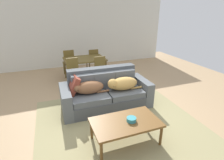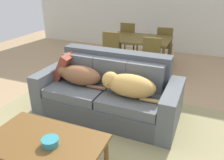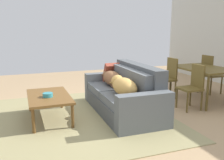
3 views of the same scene
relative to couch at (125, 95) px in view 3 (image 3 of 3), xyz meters
The scene contains 12 objects.
ground_plane 0.41m from the couch, 98.68° to the right, with size 10.00×10.00×0.00m, color tan.
area_rug 1.02m from the couch, 90.09° to the right, with size 3.35×3.31×0.01m, color #9A9061.
couch is the anchor object (origin of this frame).
dog_on_left_cushion 0.52m from the couch, 166.91° to the right, with size 0.83×0.33×0.30m.
dog_on_right_cushion 0.49m from the couch, 27.48° to the right, with size 0.88×0.37×0.32m.
throw_pillow_by_left_arm 0.83m from the couch, behind, with size 0.12×0.44×0.44m, color brown.
coffee_table 1.42m from the couch, 94.23° to the right, with size 1.20×0.71×0.44m.
bowl_on_coffee_table 1.45m from the couch, 90.24° to the right, with size 0.17×0.17×0.07m, color teal.
dining_table 1.97m from the couch, 92.25° to the left, with size 1.34×0.94×0.76m.
dining_chair_near_left 1.46m from the couch, 112.37° to the left, with size 0.41×0.41×0.94m.
dining_chair_near_right 1.39m from the couch, 76.88° to the left, with size 0.40×0.40×0.90m.
dining_chair_far_left 2.59m from the couch, 101.59° to the left, with size 0.41×0.41×0.97m.
Camera 3 is at (4.14, -1.62, 1.57)m, focal length 38.52 mm.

